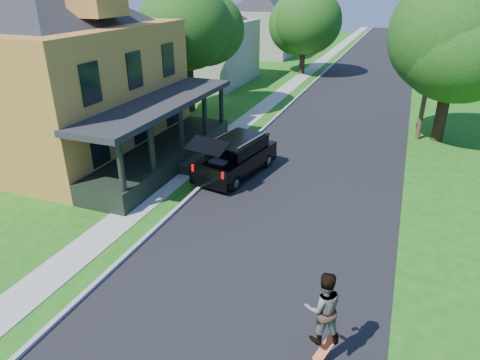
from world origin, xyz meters
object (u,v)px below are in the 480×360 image
at_px(black_suv, 236,157).
at_px(tree_right_near, 456,39).
at_px(utility_pole_near, 433,54).
at_px(skateboarder, 323,308).

relative_size(black_suv, tree_right_near, 0.60).
xyz_separation_m(black_suv, utility_pole_near, (7.68, 8.18, 3.77)).
relative_size(black_suv, skateboarder, 2.86).
height_order(skateboarder, tree_right_near, tree_right_near).
bearing_deg(skateboarder, utility_pole_near, -121.27).
xyz_separation_m(tree_right_near, utility_pole_near, (-0.96, -0.31, -0.72)).
distance_m(black_suv, tree_right_near, 12.91).
distance_m(skateboarder, tree_right_near, 18.27).
bearing_deg(black_suv, skateboarder, -48.09).
xyz_separation_m(black_suv, skateboarder, (5.68, -9.15, 0.70)).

